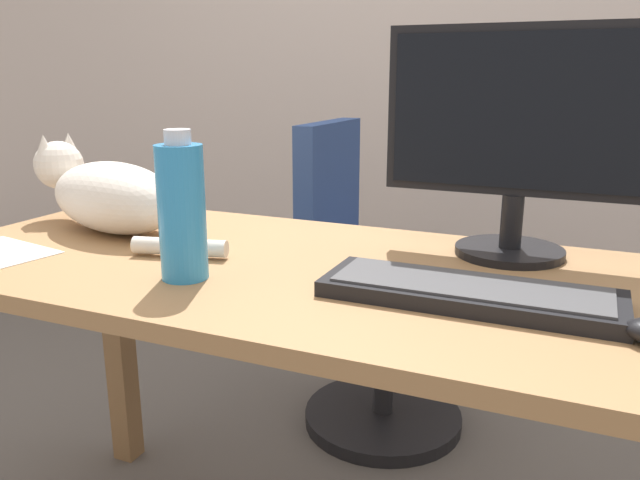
# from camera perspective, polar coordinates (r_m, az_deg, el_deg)

# --- Properties ---
(back_wall) EXTENTS (6.00, 0.04, 2.60)m
(back_wall) POSITION_cam_1_polar(r_m,az_deg,el_deg) (2.54, 14.76, 19.95)
(back_wall) COLOR beige
(back_wall) RESTS_ON ground_plane
(desk) EXTENTS (1.54, 0.65, 0.73)m
(desk) POSITION_cam_1_polar(r_m,az_deg,el_deg) (1.14, 0.07, -7.62)
(desk) COLOR #9E7247
(desk) RESTS_ON ground_plane
(office_chair) EXTENTS (0.48, 0.48, 0.92)m
(office_chair) POSITION_cam_1_polar(r_m,az_deg,el_deg) (1.90, 4.55, -5.45)
(office_chair) COLOR black
(office_chair) RESTS_ON ground_plane
(monitor) EXTENTS (0.48, 0.20, 0.42)m
(monitor) POSITION_cam_1_polar(r_m,az_deg,el_deg) (1.19, 17.57, 9.20)
(monitor) COLOR black
(monitor) RESTS_ON desk
(keyboard) EXTENTS (0.44, 0.15, 0.03)m
(keyboard) POSITION_cam_1_polar(r_m,az_deg,el_deg) (0.97, 13.35, -4.65)
(keyboard) COLOR black
(keyboard) RESTS_ON desk
(cat) EXTENTS (0.59, 0.28, 0.20)m
(cat) POSITION_cam_1_polar(r_m,az_deg,el_deg) (1.42, -18.70, 4.02)
(cat) COLOR silver
(cat) RESTS_ON desk
(spray_bottle) EXTENTS (0.08, 0.08, 0.25)m
(spray_bottle) POSITION_cam_1_polar(r_m,az_deg,el_deg) (1.04, -12.43, 2.61)
(spray_bottle) COLOR #2D8CD1
(spray_bottle) RESTS_ON desk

